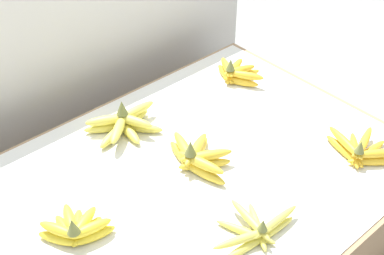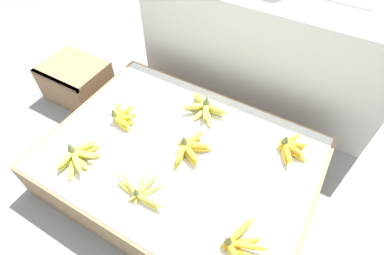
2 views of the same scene
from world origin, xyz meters
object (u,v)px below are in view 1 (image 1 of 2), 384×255
object	(u,v)px
banana_bunch_back_midleft	(124,124)
banana_bunch_back_midright	(236,73)
banana_bunch_middle_left	(76,229)
banana_bunch_middle_midleft	(196,157)
banana_bunch_front_midleft	(256,230)
banana_bunch_front_midright	(361,150)

from	to	relation	value
banana_bunch_back_midleft	banana_bunch_back_midright	size ratio (longest dim) A/B	1.18
banana_bunch_middle_left	banana_bunch_middle_midleft	world-z (taller)	banana_bunch_middle_midleft
banana_bunch_middle_left	banana_bunch_back_midleft	xyz separation A→B (m)	(0.35, 0.27, 0.00)
banana_bunch_middle_midleft	banana_bunch_back_midleft	size ratio (longest dim) A/B	1.00
banana_bunch_back_midleft	banana_bunch_back_midright	bearing A→B (deg)	-2.99
banana_bunch_middle_midleft	banana_bunch_back_midright	distance (m)	0.48
banana_bunch_front_midleft	banana_bunch_front_midright	world-z (taller)	banana_bunch_front_midright
banana_bunch_middle_left	banana_bunch_back_midright	bearing A→B (deg)	16.40
banana_bunch_front_midleft	banana_bunch_middle_left	distance (m)	0.46
banana_bunch_middle_left	banana_bunch_middle_midleft	distance (m)	0.41
banana_bunch_front_midleft	banana_bunch_back_midleft	distance (m)	0.57
banana_bunch_middle_left	banana_bunch_back_midright	size ratio (longest dim) A/B	0.82
banana_bunch_front_midleft	banana_bunch_middle_left	bearing A→B (deg)	138.30
banana_bunch_front_midright	banana_bunch_back_midright	size ratio (longest dim) A/B	1.15
banana_bunch_front_midright	banana_bunch_middle_left	xyz separation A→B (m)	(-0.80, 0.30, 0.00)
banana_bunch_middle_left	banana_bunch_back_midright	distance (m)	0.86
banana_bunch_back_midright	banana_bunch_back_midleft	bearing A→B (deg)	177.01
banana_bunch_middle_left	banana_bunch_back_midright	xyz separation A→B (m)	(0.83, 0.24, 0.00)
banana_bunch_front_midright	banana_bunch_middle_midleft	xyz separation A→B (m)	(-0.39, 0.30, 0.01)
banana_bunch_front_midright	banana_bunch_middle_left	distance (m)	0.86
banana_bunch_front_midleft	banana_bunch_back_midleft	size ratio (longest dim) A/B	1.07
banana_bunch_front_midright	banana_bunch_middle_left	size ratio (longest dim) A/B	1.40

